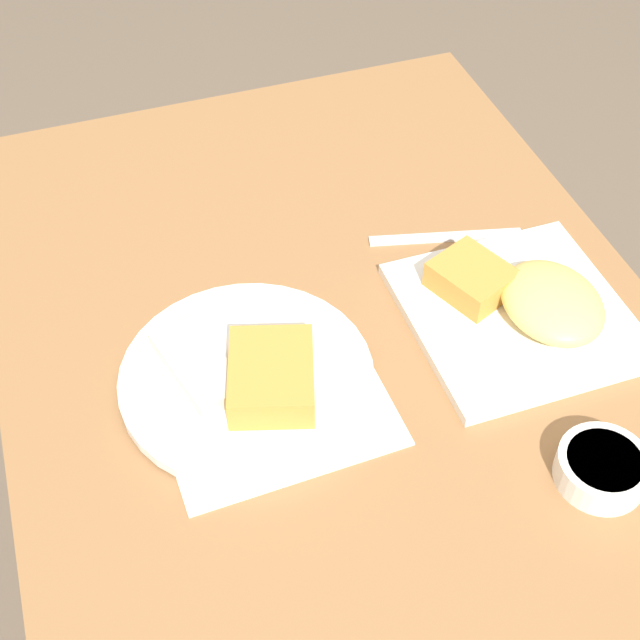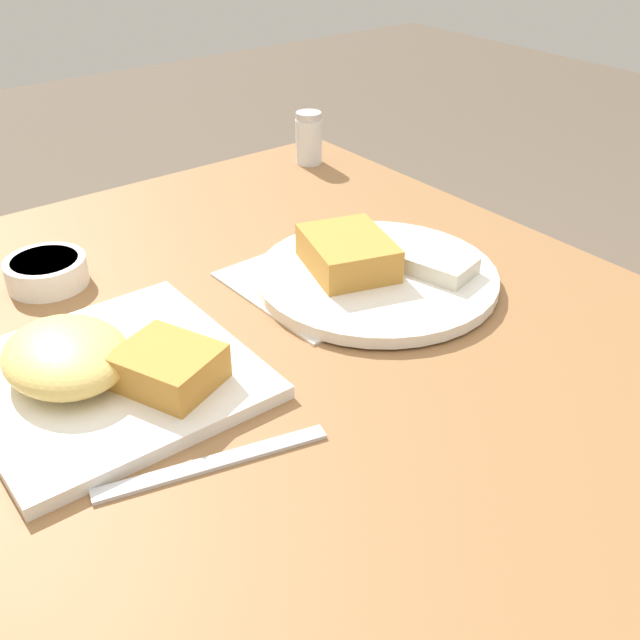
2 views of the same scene
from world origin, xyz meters
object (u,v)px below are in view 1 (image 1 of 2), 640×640
object	(u,v)px
plate_square_near	(524,305)
butter_knife	(446,237)
plate_oval_far	(248,376)
sauce_ramekin	(602,468)

from	to	relation	value
plate_square_near	butter_knife	world-z (taller)	plate_square_near
plate_oval_far	sauce_ramekin	distance (m)	0.39
plate_square_near	sauce_ramekin	size ratio (longest dim) A/B	2.69
plate_square_near	plate_oval_far	xyz separation A→B (m)	(0.00, 0.34, -0.00)
plate_square_near	butter_knife	distance (m)	0.16
butter_knife	plate_oval_far	bearing A→B (deg)	40.50
sauce_ramekin	butter_knife	bearing A→B (deg)	-0.55
sauce_ramekin	butter_knife	world-z (taller)	sauce_ramekin
sauce_ramekin	plate_oval_far	bearing A→B (deg)	52.93
plate_square_near	butter_knife	bearing A→B (deg)	9.63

